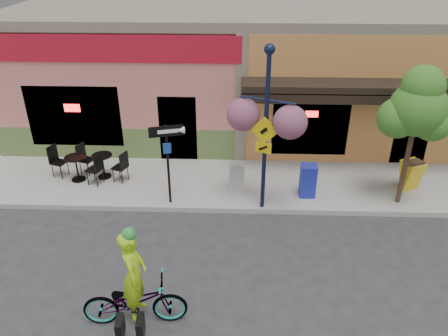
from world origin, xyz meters
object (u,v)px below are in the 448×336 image
newspaper_box_blue (308,181)px  cyclist_rider (135,285)px  building (267,64)px  one_way_sign (168,165)px  lamp_post (266,132)px  bicycle (135,301)px  street_tree (411,138)px  newspaper_box_grey (237,178)px

newspaper_box_blue → cyclist_rider: bearing=-130.2°
building → one_way_sign: bearing=-113.5°
one_way_sign → lamp_post: bearing=-18.0°
bicycle → street_tree: bearing=-61.1°
bicycle → lamp_post: (2.61, 3.97, 1.83)m
building → newspaper_box_grey: building is taller
one_way_sign → newspaper_box_blue: (3.82, 0.48, -0.67)m
cyclist_rider → newspaper_box_blue: size_ratio=1.97×
bicycle → cyclist_rider: (0.05, 0.00, 0.42)m
cyclist_rider → lamp_post: (2.56, 3.97, 1.41)m
newspaper_box_grey → street_tree: 4.76m
cyclist_rider → newspaper_box_grey: size_ratio=2.14×
building → street_tree: building is taller
cyclist_rider → lamp_post: size_ratio=0.43×
cyclist_rider → newspaper_box_blue: 5.99m
building → street_tree: bearing=-62.3°
lamp_post → street_tree: (3.79, 0.38, -0.26)m
cyclist_rider → street_tree: (6.34, 4.35, 1.15)m
newspaper_box_blue → building: bearing=98.1°
building → bicycle: (-2.99, -10.82, -1.72)m
building → newspaper_box_grey: bearing=-100.2°
newspaper_box_grey → bicycle: bearing=-115.0°
one_way_sign → street_tree: (6.32, 0.25, 0.79)m
newspaper_box_blue → street_tree: (2.50, -0.23, 1.46)m
bicycle → lamp_post: 5.09m
building → lamp_post: bearing=-93.2°
newspaper_box_grey → one_way_sign: bearing=-163.4°
bicycle → street_tree: (6.39, 4.35, 1.56)m
lamp_post → newspaper_box_grey: (-0.71, 0.79, -1.76)m
bicycle → one_way_sign: bearing=-6.4°
one_way_sign → building: bearing=51.4°
one_way_sign → newspaper_box_grey: size_ratio=2.62×
street_tree → one_way_sign: bearing=-177.7°
building → one_way_sign: building is taller
bicycle → cyclist_rider: bearing=-95.3°
cyclist_rider → one_way_sign: size_ratio=0.82×
building → cyclist_rider: (-2.94, -10.82, -1.31)m
newspaper_box_blue → lamp_post: bearing=-154.9°
cyclist_rider → lamp_post: bearing=-38.1°
cyclist_rider → newspaper_box_blue: cyclist_rider is taller
street_tree → bicycle: bearing=-145.8°
bicycle → one_way_sign: 4.17m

